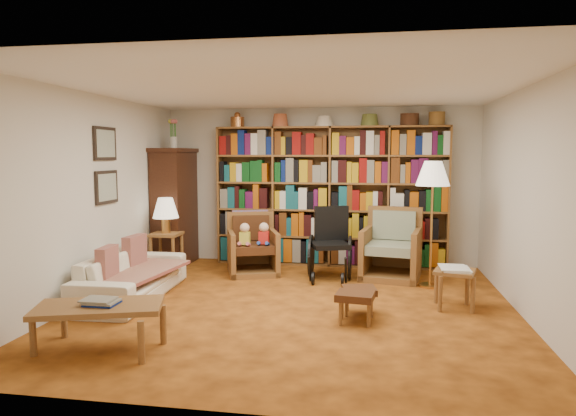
% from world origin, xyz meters
% --- Properties ---
extents(floor, '(5.00, 5.00, 0.00)m').
position_xyz_m(floor, '(0.00, 0.00, 0.00)').
color(floor, '#BC641C').
rests_on(floor, ground).
extents(ceiling, '(5.00, 5.00, 0.00)m').
position_xyz_m(ceiling, '(0.00, 0.00, 2.50)').
color(ceiling, white).
rests_on(ceiling, wall_back).
extents(wall_back, '(5.00, 0.00, 5.00)m').
position_xyz_m(wall_back, '(0.00, 2.50, 1.25)').
color(wall_back, silver).
rests_on(wall_back, floor).
extents(wall_front, '(5.00, 0.00, 5.00)m').
position_xyz_m(wall_front, '(0.00, -2.50, 1.25)').
color(wall_front, silver).
rests_on(wall_front, floor).
extents(wall_left, '(0.00, 5.00, 5.00)m').
position_xyz_m(wall_left, '(-2.50, 0.00, 1.25)').
color(wall_left, silver).
rests_on(wall_left, floor).
extents(wall_right, '(0.00, 5.00, 5.00)m').
position_xyz_m(wall_right, '(2.50, 0.00, 1.25)').
color(wall_right, silver).
rests_on(wall_right, floor).
extents(bookshelf, '(3.60, 0.30, 2.42)m').
position_xyz_m(bookshelf, '(0.20, 2.33, 1.17)').
color(bookshelf, brown).
rests_on(bookshelf, floor).
extents(curio_cabinet, '(0.50, 0.95, 2.40)m').
position_xyz_m(curio_cabinet, '(-2.25, 2.00, 0.95)').
color(curio_cabinet, '#3B1F10').
rests_on(curio_cabinet, floor).
extents(framed_pictures, '(0.03, 0.52, 0.97)m').
position_xyz_m(framed_pictures, '(-2.48, 0.30, 1.62)').
color(framed_pictures, black).
rests_on(framed_pictures, wall_left).
extents(sofa, '(1.94, 0.83, 0.56)m').
position_xyz_m(sofa, '(-2.05, 0.06, 0.28)').
color(sofa, '#F3EACE').
rests_on(sofa, floor).
extents(sofa_throw, '(0.92, 1.50, 0.04)m').
position_xyz_m(sofa_throw, '(-2.00, 0.06, 0.30)').
color(sofa_throw, '#BFB48B').
rests_on(sofa_throw, sofa).
extents(cushion_left, '(0.16, 0.42, 0.41)m').
position_xyz_m(cushion_left, '(-2.18, 0.41, 0.45)').
color(cushion_left, maroon).
rests_on(cushion_left, sofa).
extents(cushion_right, '(0.16, 0.40, 0.39)m').
position_xyz_m(cushion_right, '(-2.18, -0.29, 0.45)').
color(cushion_right, maroon).
rests_on(cushion_right, sofa).
extents(side_table_lamp, '(0.42, 0.42, 0.61)m').
position_xyz_m(side_table_lamp, '(-2.15, 1.38, 0.45)').
color(side_table_lamp, brown).
rests_on(side_table_lamp, floor).
extents(table_lamp, '(0.38, 0.38, 0.52)m').
position_xyz_m(table_lamp, '(-2.15, 1.38, 0.96)').
color(table_lamp, '#BE853D').
rests_on(table_lamp, side_table_lamp).
extents(armchair_leather, '(0.96, 0.96, 0.91)m').
position_xyz_m(armchair_leather, '(-0.87, 1.64, 0.37)').
color(armchair_leather, brown).
rests_on(armchair_leather, floor).
extents(armchair_sage, '(0.94, 0.96, 0.99)m').
position_xyz_m(armchair_sage, '(1.13, 1.71, 0.38)').
color(armchair_sage, brown).
rests_on(armchair_sage, floor).
extents(wheelchair, '(0.63, 0.82, 1.02)m').
position_xyz_m(wheelchair, '(0.28, 1.45, 0.47)').
color(wheelchair, black).
rests_on(wheelchair, floor).
extents(floor_lamp, '(0.44, 0.44, 1.68)m').
position_xyz_m(floor_lamp, '(1.64, 1.19, 1.45)').
color(floor_lamp, '#BE853D').
rests_on(floor_lamp, floor).
extents(side_table_papers, '(0.53, 0.53, 0.48)m').
position_xyz_m(side_table_papers, '(1.81, 0.24, 0.38)').
color(side_table_papers, brown).
rests_on(side_table_papers, floor).
extents(footstool_a, '(0.42, 0.37, 0.33)m').
position_xyz_m(footstool_a, '(0.70, -0.46, 0.27)').
color(footstool_a, '#4E2614').
rests_on(footstool_a, floor).
extents(footstool_b, '(0.41, 0.37, 0.30)m').
position_xyz_m(footstool_b, '(0.73, -0.15, 0.25)').
color(footstool_b, '#4E2614').
rests_on(footstool_b, floor).
extents(coffee_table, '(1.22, 0.86, 0.47)m').
position_xyz_m(coffee_table, '(-1.55, -1.59, 0.37)').
color(coffee_table, brown).
rests_on(coffee_table, floor).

